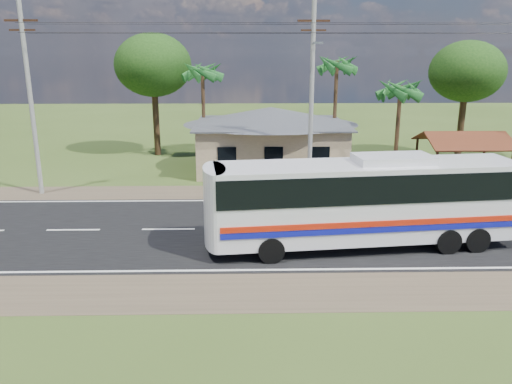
% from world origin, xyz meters
% --- Properties ---
extents(ground, '(120.00, 120.00, 0.00)m').
position_xyz_m(ground, '(0.00, 0.00, 0.00)').
color(ground, '#354A1A').
rests_on(ground, ground).
extents(road, '(120.00, 16.00, 0.03)m').
position_xyz_m(road, '(0.00, 0.00, 0.01)').
color(road, black).
rests_on(road, ground).
extents(house, '(12.40, 10.00, 5.00)m').
position_xyz_m(house, '(1.00, 13.00, 2.64)').
color(house, tan).
rests_on(house, ground).
extents(waiting_shed, '(5.20, 4.48, 3.35)m').
position_xyz_m(waiting_shed, '(13.00, 8.50, 2.73)').
color(waiting_shed, '#392214').
rests_on(waiting_shed, ground).
extents(concrete_barrier, '(7.00, 0.30, 0.90)m').
position_xyz_m(concrete_barrier, '(12.00, 5.60, 0.45)').
color(concrete_barrier, '#9E9E99').
rests_on(concrete_barrier, ground).
extents(utility_poles, '(32.80, 2.22, 11.00)m').
position_xyz_m(utility_poles, '(2.67, 6.49, 5.77)').
color(utility_poles, '#9E9E99').
rests_on(utility_poles, ground).
extents(palm_near, '(2.80, 2.80, 6.70)m').
position_xyz_m(palm_near, '(9.50, 11.00, 5.71)').
color(palm_near, '#47301E').
rests_on(palm_near, ground).
extents(palm_mid, '(2.80, 2.80, 8.20)m').
position_xyz_m(palm_mid, '(6.00, 15.50, 7.16)').
color(palm_mid, '#47301E').
rests_on(palm_mid, ground).
extents(palm_far, '(2.80, 2.80, 7.70)m').
position_xyz_m(palm_far, '(-4.00, 16.00, 6.68)').
color(palm_far, '#47301E').
rests_on(palm_far, ground).
extents(tree_behind_house, '(6.00, 6.00, 9.61)m').
position_xyz_m(tree_behind_house, '(-8.00, 18.00, 7.12)').
color(tree_behind_house, '#47301E').
rests_on(tree_behind_house, ground).
extents(tree_behind_shed, '(5.60, 5.60, 9.02)m').
position_xyz_m(tree_behind_shed, '(16.00, 16.00, 6.68)').
color(tree_behind_shed, '#47301E').
rests_on(tree_behind_shed, ground).
extents(coach_bus, '(13.11, 4.10, 4.01)m').
position_xyz_m(coach_bus, '(4.31, -2.27, 2.29)').
color(coach_bus, silver).
rests_on(coach_bus, ground).
extents(motorcycle, '(1.96, 0.91, 0.99)m').
position_xyz_m(motorcycle, '(8.59, 5.54, 0.50)').
color(motorcycle, black).
rests_on(motorcycle, ground).
extents(person, '(0.70, 0.48, 1.88)m').
position_xyz_m(person, '(11.78, 5.73, 0.94)').
color(person, '#1B4B95').
rests_on(person, ground).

